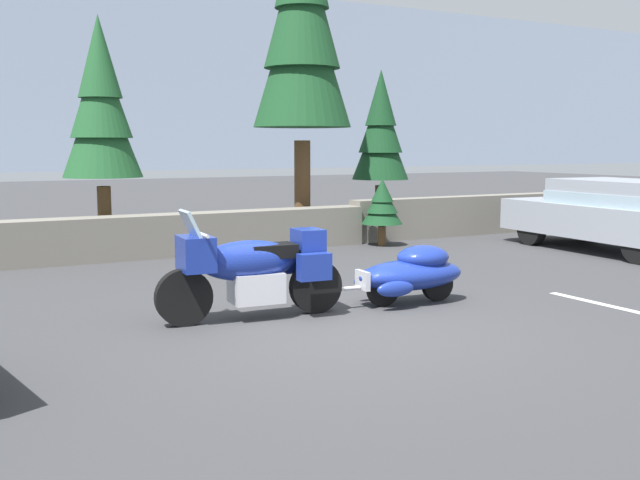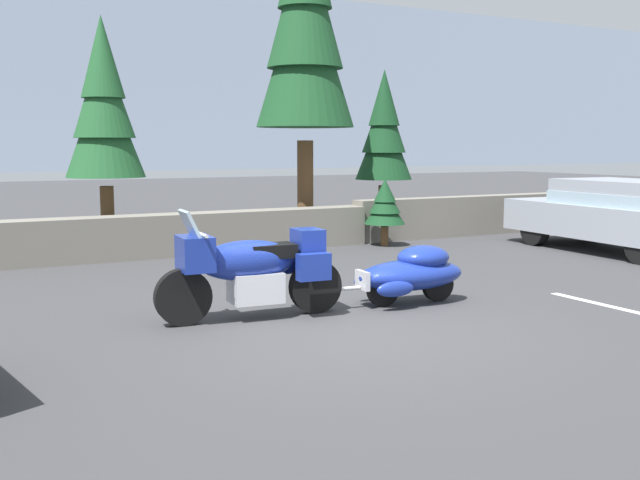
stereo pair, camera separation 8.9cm
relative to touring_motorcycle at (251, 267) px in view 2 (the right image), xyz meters
name	(u,v)px [view 2 (the right image)]	position (x,y,z in m)	size (l,w,h in m)	color
ground_plane	(342,327)	(0.74, -0.87, -0.62)	(80.00, 80.00, 0.00)	#38383A
stone_guard_wall	(141,235)	(0.10, 5.46, -0.19)	(24.00, 0.61, 0.90)	slate
touring_motorcycle	(251,267)	(0.00, 0.00, 0.00)	(2.31, 0.85, 1.33)	black
car_shaped_trailer	(412,272)	(2.20, -0.17, -0.21)	(2.22, 0.84, 0.76)	black
sedan_at_right_edge	(619,213)	(8.48, 1.86, 0.15)	(2.10, 4.61, 1.41)	black
pine_tree_tall	(305,20)	(3.99, 6.43, 4.10)	(2.12, 2.12, 7.55)	brown
pine_tree_secondary	(104,106)	(-0.30, 6.38, 2.19)	(1.49, 1.49, 4.49)	brown
pine_tree_far_right	(384,131)	(6.41, 7.02, 1.80)	(1.36, 1.36, 3.87)	brown
pine_sapling_near	(385,204)	(5.01, 4.80, 0.25)	(0.85, 0.85, 1.39)	brown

